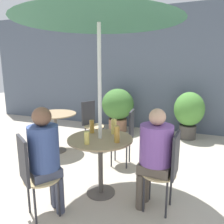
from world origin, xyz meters
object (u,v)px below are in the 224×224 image
beer_glass_3 (117,134)px  umbrella (99,9)px  beer_glass_1 (92,126)px  beer_glass_2 (87,138)px  bistro_chair_0 (32,171)px  bistro_chair_1 (167,166)px  cafe_table_far (55,121)px  potted_plant_0 (118,107)px  cafe_table_near (100,149)px  potted_plant_1 (189,112)px  seated_person_1 (154,151)px  seated_person_0 (45,152)px  beer_glass_0 (114,126)px  bistro_chair_3 (126,133)px  bistro_chair_2 (91,120)px

beer_glass_3 → umbrella: 1.40m
beer_glass_1 → beer_glass_2: size_ratio=1.20×
bistro_chair_0 → bistro_chair_1: (1.29, 0.63, 0.00)m
beer_glass_1 → bistro_chair_0: bearing=-107.7°
cafe_table_far → potted_plant_0: bearing=69.2°
cafe_table_near → beer_glass_2: bearing=-102.9°
beer_glass_3 → potted_plant_1: potted_plant_1 is taller
bistro_chair_1 → bistro_chair_0: bearing=-60.0°
bistro_chair_0 → seated_person_1: seated_person_1 is taller
bistro_chair_0 → beer_glass_3: 0.99m
bistro_chair_1 → beer_glass_1: 1.08m
bistro_chair_1 → beer_glass_1: bistro_chair_1 is taller
seated_person_0 → beer_glass_0: 0.94m
bistro_chair_3 → seated_person_0: size_ratio=0.77×
seated_person_0 → beer_glass_2: (0.33, 0.32, 0.09)m
potted_plant_1 → beer_glass_1: bearing=-113.9°
seated_person_1 → beer_glass_2: 0.77m
bistro_chair_3 → seated_person_1: seated_person_1 is taller
cafe_table_far → bistro_chair_0: bistro_chair_0 is taller
cafe_table_near → beer_glass_3: (0.24, -0.06, 0.24)m
bistro_chair_0 → cafe_table_near: bearing=-90.0°
cafe_table_far → bistro_chair_0: (0.92, -1.68, -0.05)m
seated_person_1 → potted_plant_1: (0.26, 2.75, -0.07)m
beer_glass_2 → umbrella: (0.06, 0.24, 1.41)m
bistro_chair_2 → beer_glass_1: 1.48m
bistro_chair_1 → potted_plant_0: bearing=-146.4°
bistro_chair_0 → bistro_chair_3: 1.67m
bistro_chair_1 → seated_person_0: (-1.21, -0.51, 0.17)m
cafe_table_near → cafe_table_far: 1.70m
cafe_table_far → umbrella: umbrella is taller
bistro_chair_3 → beer_glass_3: bearing=4.5°
bistro_chair_1 → bistro_chair_3: same height
bistro_chair_0 → beer_glass_0: beer_glass_0 is taller
seated_person_0 → beer_glass_1: seated_person_0 is taller
cafe_table_near → beer_glass_3: beer_glass_3 is taller
potted_plant_1 → bistro_chair_1: bearing=-92.3°
seated_person_1 → cafe_table_near: bearing=-90.0°
seated_person_1 → beer_glass_1: size_ratio=6.74×
beer_glass_3 → seated_person_1: bearing=2.2°
bistro_chair_3 → umbrella: umbrella is taller
beer_glass_2 → bistro_chair_3: bearing=84.3°
bistro_chair_1 → beer_glass_3: bearing=-85.5°
bistro_chair_1 → cafe_table_near: bearing=-90.0°
bistro_chair_1 → bistro_chair_3: size_ratio=1.00×
beer_glass_3 → potted_plant_1: bearing=75.9°
cafe_table_near → seated_person_0: 0.69m
bistro_chair_0 → beer_glass_3: (0.70, 0.63, 0.29)m
beer_glass_1 → cafe_table_far: bearing=145.2°
bistro_chair_1 → potted_plant_0: (-1.56, 2.74, 0.07)m
cafe_table_near → beer_glass_2: beer_glass_2 is taller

